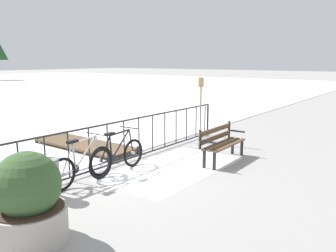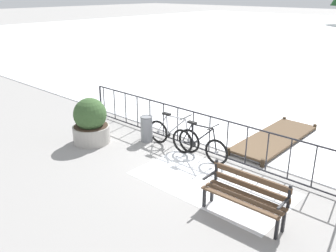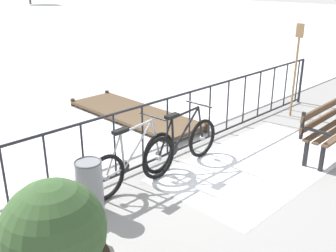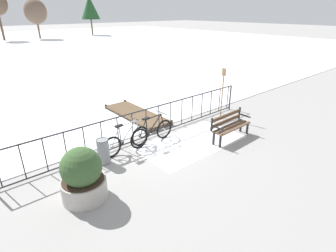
{
  "view_description": "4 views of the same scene",
  "coord_description": "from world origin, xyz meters",
  "px_view_note": "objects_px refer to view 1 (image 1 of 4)",
  "views": [
    {
      "loc": [
        -5.29,
        -5.73,
        2.47
      ],
      "look_at": [
        1.44,
        -0.65,
        0.86
      ],
      "focal_mm": 36.81,
      "sensor_mm": 36.0,
      "label": 1
    },
    {
      "loc": [
        4.97,
        -7.04,
        4.04
      ],
      "look_at": [
        -0.86,
        -0.64,
        0.75
      ],
      "focal_mm": 38.47,
      "sensor_mm": 36.0,
      "label": 2
    },
    {
      "loc": [
        -4.23,
        -4.26,
        2.86
      ],
      "look_at": [
        -0.56,
        -0.58,
        0.89
      ],
      "focal_mm": 42.07,
      "sensor_mm": 36.0,
      "label": 3
    },
    {
      "loc": [
        -4.74,
        -6.62,
        4.01
      ],
      "look_at": [
        0.39,
        -0.66,
        0.57
      ],
      "focal_mm": 28.49,
      "sensor_mm": 36.0,
      "label": 4
    }
  ],
  "objects_px": {
    "park_bench": "(221,141)",
    "planter_with_shrub": "(28,201)",
    "trash_bin": "(50,179)",
    "bicycle_near_railing": "(118,156)",
    "bicycle_second": "(83,166)",
    "oar_upright": "(201,106)"
  },
  "relations": [
    {
      "from": "bicycle_near_railing",
      "to": "park_bench",
      "type": "height_order",
      "value": "bicycle_near_railing"
    },
    {
      "from": "planter_with_shrub",
      "to": "bicycle_second",
      "type": "bearing_deg",
      "value": 33.0
    },
    {
      "from": "park_bench",
      "to": "trash_bin",
      "type": "distance_m",
      "value": 4.19
    },
    {
      "from": "bicycle_near_railing",
      "to": "oar_upright",
      "type": "height_order",
      "value": "oar_upright"
    },
    {
      "from": "planter_with_shrub",
      "to": "bicycle_near_railing",
      "type": "bearing_deg",
      "value": 22.57
    },
    {
      "from": "park_bench",
      "to": "planter_with_shrub",
      "type": "distance_m",
      "value": 5.06
    },
    {
      "from": "bicycle_second",
      "to": "park_bench",
      "type": "distance_m",
      "value": 3.44
    },
    {
      "from": "bicycle_near_railing",
      "to": "park_bench",
      "type": "xyz_separation_m",
      "value": [
        2.18,
        -1.41,
        0.14
      ]
    },
    {
      "from": "bicycle_second",
      "to": "trash_bin",
      "type": "xyz_separation_m",
      "value": [
        -0.86,
        -0.16,
        0.0
      ]
    },
    {
      "from": "bicycle_second",
      "to": "planter_with_shrub",
      "type": "height_order",
      "value": "planter_with_shrub"
    },
    {
      "from": "park_bench",
      "to": "planter_with_shrub",
      "type": "xyz_separation_m",
      "value": [
        -5.05,
        0.21,
        0.08
      ]
    },
    {
      "from": "bicycle_near_railing",
      "to": "bicycle_second",
      "type": "bearing_deg",
      "value": 175.72
    },
    {
      "from": "bicycle_second",
      "to": "trash_bin",
      "type": "relative_size",
      "value": 2.34
    },
    {
      "from": "bicycle_second",
      "to": "oar_upright",
      "type": "distance_m",
      "value": 4.5
    },
    {
      "from": "planter_with_shrub",
      "to": "oar_upright",
      "type": "bearing_deg",
      "value": 10.68
    },
    {
      "from": "bicycle_second",
      "to": "trash_bin",
      "type": "bearing_deg",
      "value": -169.69
    },
    {
      "from": "oar_upright",
      "to": "planter_with_shrub",
      "type": "bearing_deg",
      "value": -169.32
    },
    {
      "from": "planter_with_shrub",
      "to": "trash_bin",
      "type": "relative_size",
      "value": 1.75
    },
    {
      "from": "bicycle_near_railing",
      "to": "park_bench",
      "type": "relative_size",
      "value": 1.06
    },
    {
      "from": "planter_with_shrub",
      "to": "oar_upright",
      "type": "height_order",
      "value": "oar_upright"
    },
    {
      "from": "planter_with_shrub",
      "to": "trash_bin",
      "type": "xyz_separation_m",
      "value": [
        1.08,
        1.11,
        -0.22
      ]
    },
    {
      "from": "bicycle_second",
      "to": "planter_with_shrub",
      "type": "distance_m",
      "value": 2.33
    }
  ]
}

